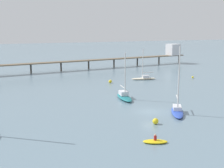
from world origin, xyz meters
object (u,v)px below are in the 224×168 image
Objects in this scene: sailboat_teal at (124,96)px; dinghy_yellow at (155,141)px; mooring_buoy_mid at (193,77)px; pier at (124,56)px; mooring_buoy_near at (110,81)px; sailboat_blue at (177,110)px; mooring_buoy_outer at (155,121)px; sailboat_cream at (144,78)px.

dinghy_yellow is (-5.30, -22.54, -0.41)m from sailboat_teal.
pier is at bearing 107.11° from mooring_buoy_mid.
mooring_buoy_near is 1.53× the size of mooring_buoy_mid.
sailboat_blue is 3.32× the size of dinghy_yellow.
mooring_buoy_outer is at bearing -108.39° from pier.
mooring_buoy_mid is at bearing 50.38° from dinghy_yellow.
mooring_buoy_mid is (28.25, 31.86, -0.17)m from mooring_buoy_outer.
sailboat_cream is at bearing -100.74° from pier.
mooring_buoy_outer is (3.52, 6.52, 0.24)m from dinghy_yellow.
sailboat_cream is 0.74× the size of sailboat_blue.
sailboat_blue is at bearing -103.93° from pier.
sailboat_blue is 35.96m from mooring_buoy_mid.
sailboat_teal is (-13.22, -18.34, 0.10)m from sailboat_cream.
pier is 62.73m from mooring_buoy_outer.
sailboat_cream reaches higher than mooring_buoy_outer.
mooring_buoy_outer is 1.08× the size of mooring_buoy_near.
mooring_buoy_near is (5.02, 32.73, -0.03)m from mooring_buoy_outer.
dinghy_yellow is at bearing -114.38° from sailboat_cream.
sailboat_teal reaches higher than dinghy_yellow.
mooring_buoy_mid is (23.23, -0.87, -0.14)m from mooring_buoy_near.
sailboat_teal is 30.85m from mooring_buoy_mid.
dinghy_yellow reaches higher than mooring_buoy_near.
sailboat_blue reaches higher than sailboat_teal.
mooring_buoy_mid is at bearing 30.90° from sailboat_teal.
sailboat_cream is 44.87m from dinghy_yellow.
mooring_buoy_near is at bearing 81.27° from mooring_buoy_outer.
mooring_buoy_mid is at bearing 48.43° from mooring_buoy_outer.
sailboat_teal is at bearing -149.10° from mooring_buoy_mid.
sailboat_cream is 37.48m from mooring_buoy_outer.
sailboat_blue reaches higher than mooring_buoy_outer.
dinghy_yellow is (-23.28, -65.96, -3.59)m from pier.
pier is 158.41× the size of mooring_buoy_mid.
pier is at bearing 61.12° from mooring_buoy_near.
sailboat_cream is at bearing 169.36° from mooring_buoy_mid.
sailboat_blue is 20.36× the size of mooring_buoy_mid.
sailboat_cream is at bearing 73.51° from sailboat_blue.
sailboat_cream reaches higher than dinghy_yellow.
mooring_buoy_near is at bearing -170.78° from sailboat_cream.
sailboat_blue is at bearing -88.23° from mooring_buoy_near.
pier is at bearing 70.56° from dinghy_yellow.
pier is 95.67× the size of mooring_buoy_outer.
sailboat_cream is 0.89× the size of sailboat_teal.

